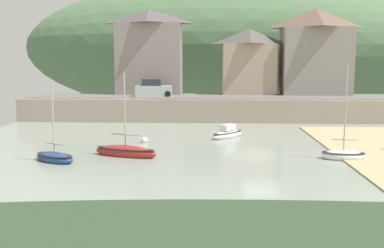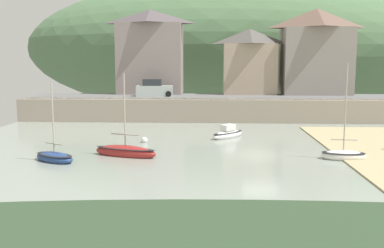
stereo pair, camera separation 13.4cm
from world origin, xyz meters
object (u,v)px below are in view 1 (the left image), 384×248
(waterfront_building_centre, at_px, (249,61))
(sailboat_blue_trim, at_px, (228,134))
(sailboat_nearest_shore, at_px, (343,155))
(mooring_buoy, at_px, (144,140))
(waterfront_building_right, at_px, (315,51))
(parked_car_near_slipway, at_px, (153,89))
(sailboat_tall_mast, at_px, (126,152))
(sailboat_far_left, at_px, (55,157))
(waterfront_building_left, at_px, (150,51))

(waterfront_building_centre, xyz_separation_m, sailboat_blue_trim, (-3.11, -18.17, -6.08))
(sailboat_nearest_shore, distance_m, mooring_buoy, 14.93)
(sailboat_nearest_shore, relative_size, mooring_buoy, 11.82)
(waterfront_building_right, distance_m, parked_car_near_slipway, 20.02)
(sailboat_tall_mast, bearing_deg, waterfront_building_right, 73.24)
(waterfront_building_right, distance_m, sailboat_nearest_shore, 27.53)
(waterfront_building_centre, height_order, sailboat_far_left, waterfront_building_centre)
(waterfront_building_right, relative_size, mooring_buoy, 18.88)
(mooring_buoy, bearing_deg, waterfront_building_centre, 64.91)
(sailboat_tall_mast, height_order, mooring_buoy, sailboat_tall_mast)
(parked_car_near_slipway, height_order, mooring_buoy, parked_car_near_slipway)
(sailboat_nearest_shore, bearing_deg, parked_car_near_slipway, 131.16)
(waterfront_building_right, bearing_deg, mooring_buoy, -130.27)
(parked_car_near_slipway, bearing_deg, sailboat_tall_mast, -90.36)
(waterfront_building_right, height_order, sailboat_far_left, waterfront_building_right)
(waterfront_building_left, height_order, mooring_buoy, waterfront_building_left)
(sailboat_tall_mast, relative_size, parked_car_near_slipway, 1.39)
(sailboat_nearest_shore, bearing_deg, sailboat_tall_mast, -174.97)
(sailboat_far_left, xyz_separation_m, sailboat_tall_mast, (4.21, 1.79, 0.05))
(waterfront_building_left, distance_m, parked_car_near_slipway, 6.35)
(sailboat_tall_mast, relative_size, mooring_buoy, 10.73)
(waterfront_building_centre, relative_size, mooring_buoy, 14.47)
(sailboat_blue_trim, distance_m, parked_car_near_slipway, 16.11)
(waterfront_building_centre, distance_m, sailboat_tall_mast, 28.60)
(waterfront_building_right, xyz_separation_m, mooring_buoy, (-17.64, -20.82, -7.42))
(sailboat_tall_mast, bearing_deg, waterfront_building_centre, 86.63)
(waterfront_building_left, height_order, sailboat_far_left, waterfront_building_left)
(waterfront_building_right, bearing_deg, sailboat_far_left, -128.78)
(waterfront_building_centre, bearing_deg, sailboat_far_left, -117.46)
(waterfront_building_right, relative_size, sailboat_far_left, 1.98)
(sailboat_far_left, height_order, parked_car_near_slipway, sailboat_far_left)
(sailboat_blue_trim, xyz_separation_m, parked_car_near_slipway, (-8.02, 13.67, 2.89))
(parked_car_near_slipway, bearing_deg, mooring_buoy, -87.93)
(waterfront_building_right, height_order, mooring_buoy, waterfront_building_right)
(sailboat_blue_trim, bearing_deg, sailboat_nearest_shore, -97.23)
(waterfront_building_right, distance_m, sailboat_blue_trim, 22.45)
(waterfront_building_right, bearing_deg, waterfront_building_left, -180.00)
(sailboat_far_left, relative_size, parked_car_near_slipway, 1.23)
(waterfront_building_left, relative_size, sailboat_nearest_shore, 1.59)
(waterfront_building_centre, xyz_separation_m, parked_car_near_slipway, (-11.12, -4.50, -3.19))
(sailboat_blue_trim, bearing_deg, waterfront_building_left, 67.41)
(waterfront_building_left, height_order, sailboat_tall_mast, waterfront_building_left)
(sailboat_tall_mast, bearing_deg, sailboat_nearest_shore, 17.01)
(waterfront_building_left, height_order, waterfront_building_centre, waterfront_building_left)
(waterfront_building_right, relative_size, sailboat_nearest_shore, 1.60)
(sailboat_nearest_shore, bearing_deg, mooring_buoy, 164.69)
(waterfront_building_right, distance_m, sailboat_far_left, 36.40)
(waterfront_building_centre, xyz_separation_m, sailboat_tall_mast, (-10.23, -26.00, -6.08))
(sailboat_blue_trim, bearing_deg, mooring_buoy, 152.72)
(sailboat_nearest_shore, relative_size, sailboat_tall_mast, 1.10)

